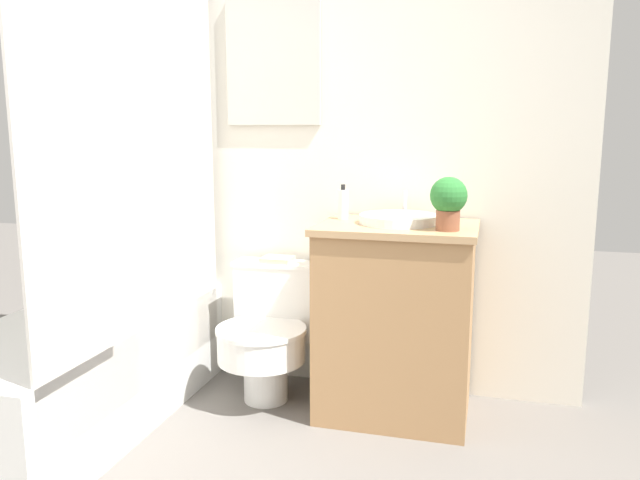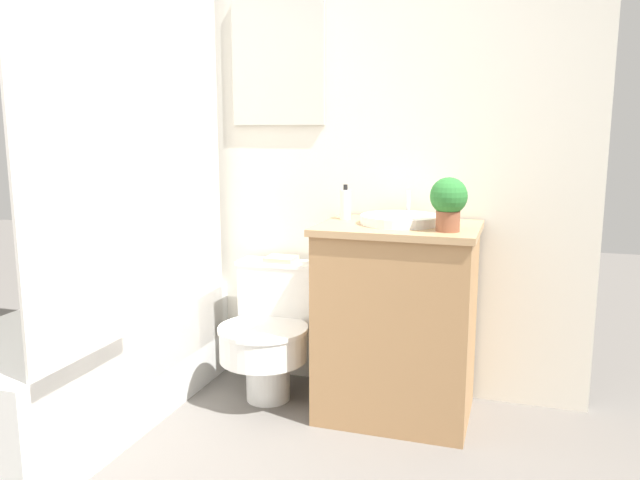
% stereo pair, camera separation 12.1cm
% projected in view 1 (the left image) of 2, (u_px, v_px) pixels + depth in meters
% --- Properties ---
extents(wall_back, '(3.03, 0.07, 2.50)m').
position_uv_depth(wall_back, '(278.00, 137.00, 3.15)').
color(wall_back, silver).
rests_on(wall_back, ground_plane).
extents(shower_area, '(0.70, 1.49, 1.98)m').
position_uv_depth(shower_area, '(84.00, 361.00, 2.76)').
color(shower_area, white).
rests_on(shower_area, ground_plane).
extents(toilet, '(0.44, 0.54, 0.65)m').
position_uv_depth(toilet, '(269.00, 331.00, 3.03)').
color(toilet, white).
rests_on(toilet, ground_plane).
extents(vanity, '(0.70, 0.53, 0.88)m').
position_uv_depth(vanity, '(396.00, 320.00, 2.83)').
color(vanity, '#AD7F51').
rests_on(vanity, ground_plane).
extents(sink, '(0.35, 0.38, 0.13)m').
position_uv_depth(sink, '(398.00, 219.00, 2.77)').
color(sink, white).
rests_on(sink, vanity).
extents(soap_bottle, '(0.05, 0.05, 0.16)m').
position_uv_depth(soap_bottle, '(343.00, 204.00, 2.90)').
color(soap_bottle, silver).
rests_on(soap_bottle, vanity).
extents(potted_plant, '(0.15, 0.15, 0.22)m').
position_uv_depth(potted_plant, '(448.00, 200.00, 2.56)').
color(potted_plant, brown).
rests_on(potted_plant, vanity).
extents(book_on_tank, '(0.15, 0.13, 0.02)m').
position_uv_depth(book_on_tank, '(277.00, 259.00, 3.10)').
color(book_on_tank, beige).
rests_on(book_on_tank, toilet).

